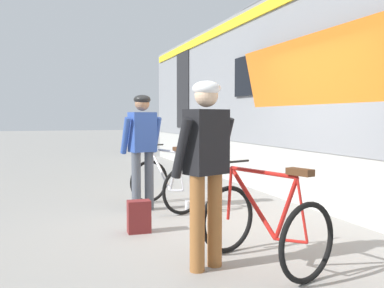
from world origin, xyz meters
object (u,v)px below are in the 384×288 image
bicycle_near_silver (165,183)px  water_bottle_near_the_bikes (187,207)px  backpack_on_platform (139,217)px  cyclist_near_in_blue (142,142)px  bicycle_far_red (264,225)px  cyclist_far_in_dark (206,157)px

bicycle_near_silver → water_bottle_near_the_bikes: bearing=-62.9°
backpack_on_platform → cyclist_near_in_blue: bearing=78.2°
bicycle_near_silver → bicycle_far_red: 2.78m
cyclist_near_in_blue → backpack_on_platform: (-0.32, -1.20, -0.85)m
bicycle_far_red → cyclist_near_in_blue: bearing=101.5°
backpack_on_platform → water_bottle_near_the_bikes: bearing=44.5°
backpack_on_platform → bicycle_near_silver: bearing=63.8°
cyclist_near_in_blue → bicycle_far_red: size_ratio=1.43×
bicycle_far_red → cyclist_far_in_dark: bearing=165.8°
cyclist_near_in_blue → water_bottle_near_the_bikes: size_ratio=9.57×
cyclist_far_in_dark → water_bottle_near_the_bikes: bearing=75.7°
cyclist_near_in_blue → cyclist_far_in_dark: 2.62m
cyclist_near_in_blue → bicycle_near_silver: bearing=3.3°
cyclist_far_in_dark → water_bottle_near_the_bikes: 2.48m
cyclist_near_in_blue → bicycle_near_silver: size_ratio=1.44×
bicycle_far_red → backpack_on_platform: bicycle_far_red is taller
cyclist_far_in_dark → water_bottle_near_the_bikes: (0.57, 2.21, -0.96)m
cyclist_far_in_dark → bicycle_near_silver: (0.35, 2.64, -0.65)m
backpack_on_platform → water_bottle_near_the_bikes: backpack_on_platform is taller
bicycle_near_silver → cyclist_far_in_dark: bearing=-97.5°
cyclist_far_in_dark → bicycle_near_silver: cyclist_far_in_dark is taller
bicycle_far_red → water_bottle_near_the_bikes: bearing=89.4°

